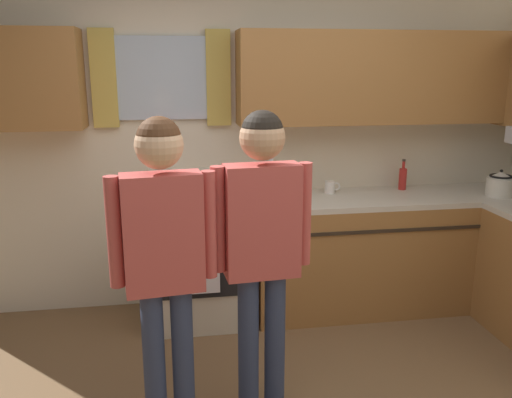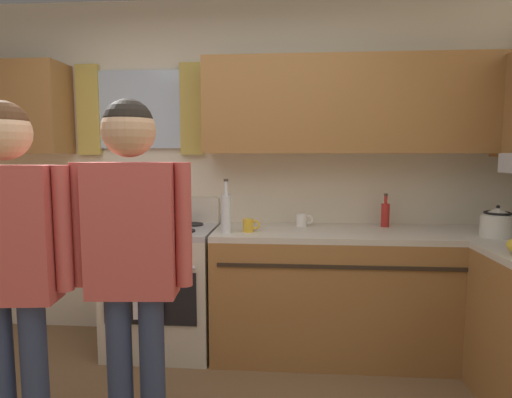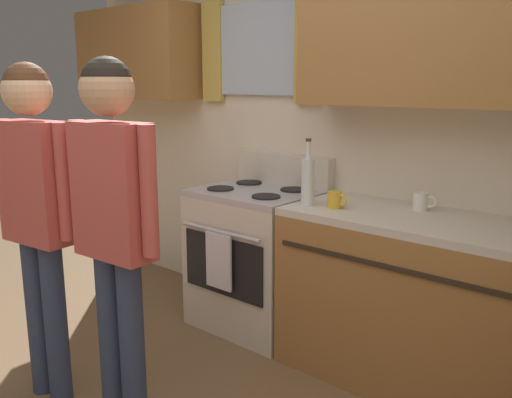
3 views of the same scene
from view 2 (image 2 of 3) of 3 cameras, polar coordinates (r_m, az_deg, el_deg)
name	(u,v)px [view 2 (image 2 of 3)]	position (r m, az deg, el deg)	size (l,w,h in m)	color
back_wall_unit	(223,147)	(3.27, -4.43, 7.05)	(4.60, 0.42, 2.60)	beige
kitchen_counter_run	(427,310)	(2.97, 22.12, -13.72)	(2.25, 1.76, 0.90)	#9E6B38
stove_oven	(164,286)	(3.24, -12.37, -11.38)	(0.75, 0.67, 1.10)	beige
bottle_tall_clear	(226,212)	(2.86, -4.06, -1.80)	(0.07, 0.07, 0.37)	silver
bottle_sauce_red	(385,214)	(3.24, 17.11, -1.98)	(0.06, 0.06, 0.25)	red
mug_ceramic_white	(302,220)	(3.14, 6.30, -2.84)	(0.13, 0.08, 0.09)	white
mug_mustard_yellow	(249,225)	(2.90, -0.96, -3.59)	(0.12, 0.08, 0.09)	gold
stovetop_kettle	(497,222)	(3.14, 29.89, -2.73)	(0.27, 0.20, 0.21)	silver
adult_left	(10,249)	(2.05, -30.36, -5.86)	(0.51, 0.22, 1.65)	#2D3856
adult_in_plaid	(132,244)	(1.90, -16.42, -5.89)	(0.51, 0.23, 1.66)	#2D3856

